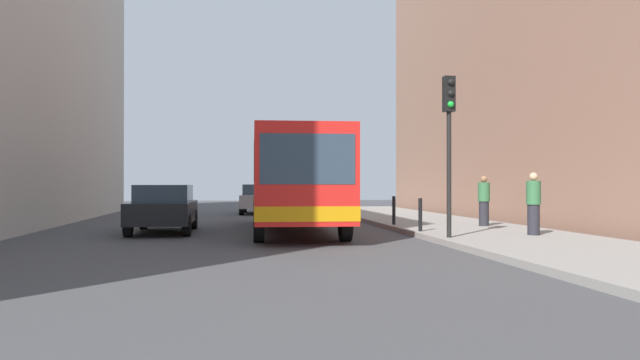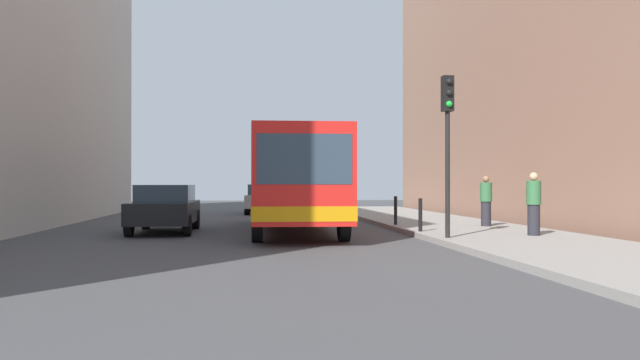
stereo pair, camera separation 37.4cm
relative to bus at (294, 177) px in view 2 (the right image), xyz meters
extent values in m
plane|color=#424244|center=(-0.05, -3.35, -1.73)|extent=(80.00, 80.00, 0.00)
cube|color=gray|center=(5.35, -3.35, -1.65)|extent=(4.40, 40.00, 0.15)
cube|color=#936B56|center=(11.45, 0.65, 4.88)|extent=(7.00, 32.00, 13.21)
cube|color=red|center=(0.00, -0.11, 0.02)|extent=(2.89, 11.08, 2.50)
cube|color=orange|center=(0.00, -0.11, -0.93)|extent=(2.91, 11.10, 0.36)
cube|color=#2D3D4C|center=(-0.20, -5.58, 0.37)|extent=(2.26, 0.14, 1.20)
cube|color=#2D3D4C|center=(0.01, 0.39, 0.37)|extent=(2.85, 9.48, 1.00)
cylinder|color=black|center=(0.99, -4.04, -1.23)|extent=(0.32, 1.01, 1.00)
cylinder|color=black|center=(-1.27, -3.96, -1.23)|extent=(0.32, 1.01, 1.00)
cylinder|color=black|center=(1.26, 3.75, -1.23)|extent=(0.32, 1.01, 1.00)
cylinder|color=black|center=(-0.99, 3.83, -1.23)|extent=(0.32, 1.01, 1.00)
cube|color=black|center=(-4.06, -0.32, -1.09)|extent=(1.84, 4.42, 0.64)
cube|color=#2D3D4C|center=(-4.05, -0.17, -0.51)|extent=(1.62, 2.48, 0.52)
cylinder|color=black|center=(-3.25, -1.83, -1.41)|extent=(0.23, 0.64, 0.64)
cylinder|color=black|center=(-4.89, -1.81, -1.41)|extent=(0.23, 0.64, 0.64)
cylinder|color=black|center=(-3.22, 1.17, -1.41)|extent=(0.23, 0.64, 0.64)
cylinder|color=black|center=(-4.86, 1.19, -1.41)|extent=(0.23, 0.64, 0.64)
cube|color=#A5A8AD|center=(-0.56, 11.71, -1.09)|extent=(2.09, 4.51, 0.64)
cube|color=#2D3D4C|center=(-0.55, 11.86, -0.51)|extent=(1.76, 2.57, 0.52)
cylinder|color=black|center=(0.16, 10.16, -1.41)|extent=(0.26, 0.65, 0.64)
cylinder|color=black|center=(-1.48, 10.27, -1.41)|extent=(0.26, 0.65, 0.64)
cylinder|color=black|center=(0.36, 13.15, -1.41)|extent=(0.26, 0.65, 0.64)
cylinder|color=black|center=(-1.27, 13.26, -1.41)|extent=(0.26, 0.65, 0.64)
cylinder|color=black|center=(3.50, -4.93, 0.02)|extent=(0.12, 0.12, 3.20)
cube|color=black|center=(3.50, -4.93, 2.07)|extent=(0.28, 0.24, 0.90)
sphere|color=black|center=(3.50, -5.06, 2.35)|extent=(0.16, 0.16, 0.16)
sphere|color=black|center=(3.50, -5.06, 2.07)|extent=(0.16, 0.16, 0.16)
sphere|color=green|center=(3.50, -5.06, 1.79)|extent=(0.16, 0.16, 0.16)
cylinder|color=black|center=(3.40, -2.83, -1.10)|extent=(0.11, 0.11, 0.95)
cylinder|color=black|center=(3.40, 0.10, -1.10)|extent=(0.11, 0.11, 0.95)
cylinder|color=#26262D|center=(5.99, -4.54, -1.17)|extent=(0.32, 0.32, 0.81)
cylinder|color=#336B3F|center=(5.99, -4.54, -0.45)|extent=(0.38, 0.38, 0.63)
sphere|color=tan|center=(5.99, -4.54, -0.02)|extent=(0.22, 0.22, 0.22)
cylinder|color=#26262D|center=(6.14, -0.91, -1.18)|extent=(0.32, 0.32, 0.79)
cylinder|color=#336B3F|center=(6.14, -0.91, -0.48)|extent=(0.38, 0.38, 0.61)
sphere|color=#8C6647|center=(6.14, -0.91, -0.06)|extent=(0.22, 0.22, 0.22)
camera|label=1|loc=(-1.99, -20.14, -0.21)|focal=35.00mm
camera|label=2|loc=(-1.62, -20.19, -0.21)|focal=35.00mm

